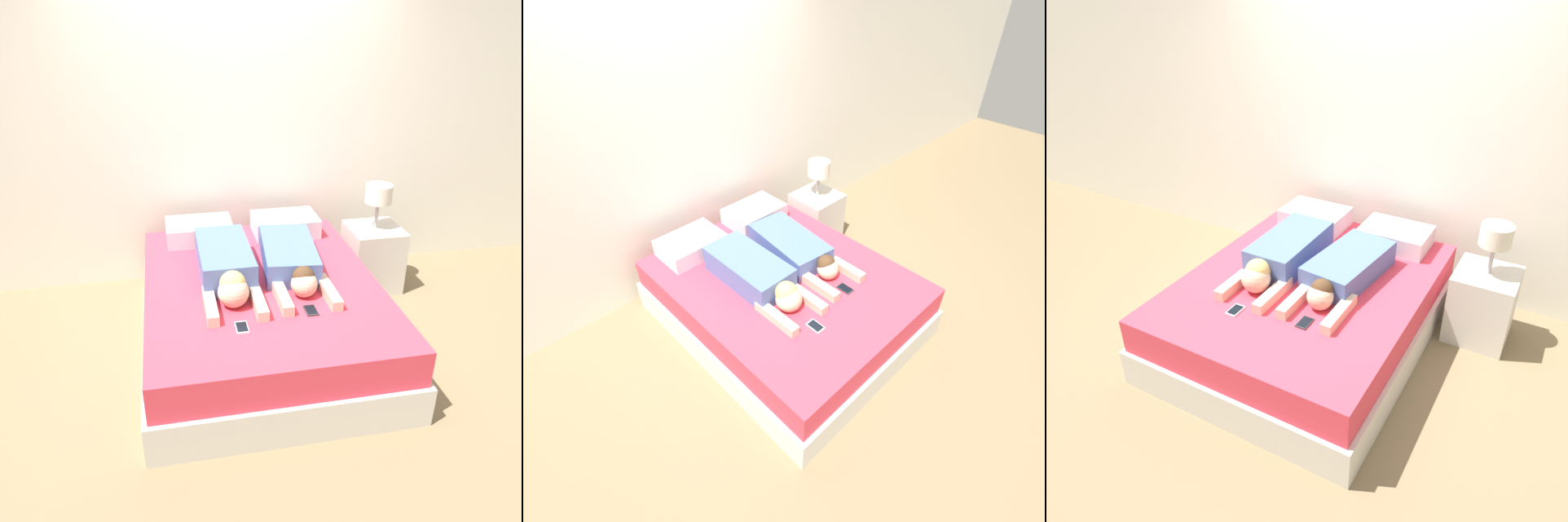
{
  "view_description": "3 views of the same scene",
  "coord_description": "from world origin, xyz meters",
  "views": [
    {
      "loc": [
        -0.58,
        -2.99,
        2.19
      ],
      "look_at": [
        0.0,
        0.0,
        0.65
      ],
      "focal_mm": 35.0,
      "sensor_mm": 36.0,
      "label": 1
    },
    {
      "loc": [
        -1.7,
        -1.77,
        2.64
      ],
      "look_at": [
        0.0,
        0.0,
        0.65
      ],
      "focal_mm": 28.0,
      "sensor_mm": 36.0,
      "label": 2
    },
    {
      "loc": [
        1.45,
        -2.6,
        2.41
      ],
      "look_at": [
        0.0,
        0.0,
        0.65
      ],
      "focal_mm": 35.0,
      "sensor_mm": 36.0,
      "label": 3
    }
  ],
  "objects": [
    {
      "name": "ground_plane",
      "position": [
        0.0,
        0.0,
        0.0
      ],
      "size": [
        12.0,
        12.0,
        0.0
      ],
      "primitive_type": "plane",
      "color": "#7F6B4C"
    },
    {
      "name": "wall_back",
      "position": [
        0.0,
        1.16,
        1.3
      ],
      "size": [
        12.0,
        0.06,
        2.6
      ],
      "color": "silver",
      "rests_on": "ground_plane"
    },
    {
      "name": "bed",
      "position": [
        0.0,
        0.0,
        0.25
      ],
      "size": [
        1.63,
        2.02,
        0.5
      ],
      "color": "beige",
      "rests_on": "ground_plane"
    },
    {
      "name": "pillow_head_left",
      "position": [
        -0.35,
        0.77,
        0.58
      ],
      "size": [
        0.52,
        0.36,
        0.15
      ],
      "color": "silver",
      "rests_on": "bed"
    },
    {
      "name": "pillow_head_right",
      "position": [
        0.35,
        0.77,
        0.58
      ],
      "size": [
        0.52,
        0.36,
        0.15
      ],
      "color": "silver",
      "rests_on": "bed"
    },
    {
      "name": "person_left",
      "position": [
        -0.23,
        0.05,
        0.61
      ],
      "size": [
        0.37,
        1.02,
        0.23
      ],
      "color": "#4C66A5",
      "rests_on": "bed"
    },
    {
      "name": "person_right",
      "position": [
        0.23,
        0.09,
        0.59
      ],
      "size": [
        0.44,
        1.03,
        0.2
      ],
      "color": "#4C66A5",
      "rests_on": "bed"
    },
    {
      "name": "cell_phone_left",
      "position": [
        -0.22,
        -0.54,
        0.51
      ],
      "size": [
        0.07,
        0.12,
        0.01
      ],
      "color": "silver",
      "rests_on": "bed"
    },
    {
      "name": "cell_phone_right",
      "position": [
        0.23,
        -0.44,
        0.51
      ],
      "size": [
        0.07,
        0.12,
        0.01
      ],
      "color": "#2D2D33",
      "rests_on": "bed"
    },
    {
      "name": "nightstand",
      "position": [
        1.09,
        0.64,
        0.31
      ],
      "size": [
        0.43,
        0.43,
        0.91
      ],
      "color": "beige",
      "rests_on": "ground_plane"
    }
  ]
}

